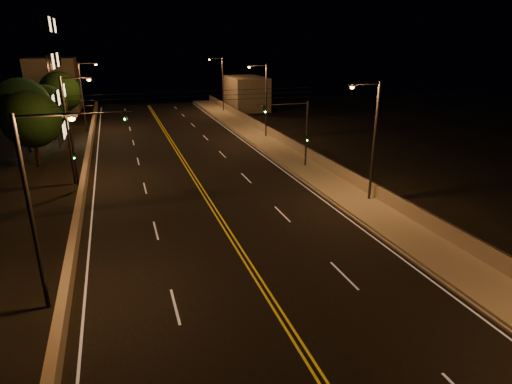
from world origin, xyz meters
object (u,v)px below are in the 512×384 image
object	(u,v)px
streetlight_1	(372,135)
tree_0	(31,119)
tree_2	(46,105)
tree_3	(60,92)
streetlight_4	(36,202)
tree_1	(22,106)
traffic_signal_left	(85,141)
streetlight_2	(264,97)
streetlight_5	(70,124)
streetlight_3	(221,81)
streetlight_6	(84,92)
traffic_signal_right	(298,127)

from	to	relation	value
streetlight_1	tree_0	xyz separation A→B (m)	(-25.52, 19.06, -0.59)
tree_2	tree_3	xyz separation A→B (m)	(0.95, 8.38, 0.62)
streetlight_4	tree_1	size ratio (longest dim) A/B	1.12
traffic_signal_left	tree_3	distance (m)	31.09
streetlight_2	traffic_signal_left	size ratio (longest dim) A/B	1.40
streetlight_1	streetlight_5	size ratio (longest dim) A/B	1.00
tree_2	tree_0	bearing A→B (deg)	-88.50
streetlight_3	streetlight_4	size ratio (longest dim) A/B	1.00
streetlight_6	traffic_signal_right	distance (m)	32.40
streetlight_6	tree_2	xyz separation A→B (m)	(-4.43, -3.13, -1.03)
traffic_signal_right	tree_0	xyz separation A→B (m)	(-24.04, 8.92, 0.60)
streetlight_4	tree_0	bearing A→B (deg)	98.78
streetlight_2	traffic_signal_left	world-z (taller)	streetlight_2
streetlight_2	tree_2	world-z (taller)	streetlight_2
traffic_signal_right	streetlight_3	bearing A→B (deg)	87.66
streetlight_1	traffic_signal_left	xyz separation A→B (m)	(-20.36, 10.14, -1.19)
traffic_signal_right	traffic_signal_left	size ratio (longest dim) A/B	1.00
streetlight_6	traffic_signal_right	world-z (taller)	streetlight_6
streetlight_5	streetlight_3	bearing A→B (deg)	58.04
streetlight_6	tree_0	distance (m)	17.07
streetlight_5	tree_0	bearing A→B (deg)	119.83
streetlight_2	streetlight_4	size ratio (longest dim) A/B	1.00
tree_2	tree_1	bearing A→B (deg)	-101.50
streetlight_6	tree_3	distance (m)	6.31
traffic_signal_left	tree_3	size ratio (longest dim) A/B	0.84
streetlight_4	tree_3	size ratio (longest dim) A/B	1.18
streetlight_3	tree_1	xyz separation A→B (m)	(-27.27, -20.68, -0.16)
streetlight_3	streetlight_5	size ratio (longest dim) A/B	1.00
streetlight_2	tree_3	bearing A→B (deg)	145.99
streetlight_4	tree_3	bearing A→B (deg)	94.13
streetlight_2	streetlight_6	xyz separation A→B (m)	(-21.44, 11.56, 0.00)
streetlight_3	tree_3	bearing A→B (deg)	-167.70
tree_1	tree_3	distance (m)	15.43
streetlight_3	tree_2	xyz separation A→B (m)	(-25.87, -13.81, -1.03)
tree_1	tree_2	world-z (taller)	tree_1
streetlight_2	streetlight_6	distance (m)	24.36
tree_1	streetlight_2	bearing A→B (deg)	-3.28
streetlight_4	tree_2	xyz separation A→B (m)	(-4.43, 39.86, -1.03)
streetlight_2	traffic_signal_left	xyz separation A→B (m)	(-20.36, -13.92, -1.19)
streetlight_4	streetlight_5	distance (m)	19.30
streetlight_5	tree_2	world-z (taller)	streetlight_5
streetlight_1	tree_0	distance (m)	31.86
streetlight_1	tree_3	size ratio (longest dim) A/B	1.18
tree_1	streetlight_6	bearing A→B (deg)	59.77
streetlight_5	traffic_signal_right	distance (m)	20.08
streetlight_4	streetlight_3	bearing A→B (deg)	68.22
streetlight_3	traffic_signal_left	bearing A→B (deg)	-119.38
streetlight_5	tree_1	bearing A→B (deg)	113.07
streetlight_1	tree_1	xyz separation A→B (m)	(-27.27, 25.63, -0.16)
streetlight_3	streetlight_6	xyz separation A→B (m)	(-21.44, -10.69, 0.00)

